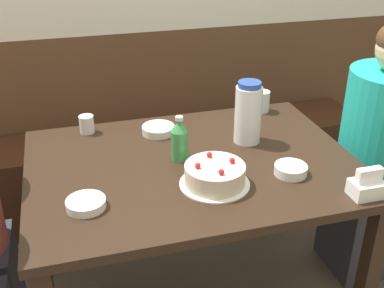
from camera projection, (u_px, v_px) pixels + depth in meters
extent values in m
cube|color=brown|center=(144.00, 113.00, 2.83)|extent=(4.80, 0.04, 0.97)
cube|color=#381E11|center=(153.00, 169.00, 2.76)|extent=(2.46, 0.38, 0.46)
cube|color=black|center=(192.00, 166.00, 1.83)|extent=(1.23, 0.89, 0.03)
cube|color=black|center=(367.00, 281.00, 1.79)|extent=(0.06, 0.06, 0.69)
cube|color=black|center=(50.00, 210.00, 2.20)|extent=(0.06, 0.06, 0.69)
cube|color=black|center=(277.00, 175.00, 2.47)|extent=(0.06, 0.06, 0.69)
cylinder|color=white|center=(215.00, 184.00, 1.68)|extent=(0.25, 0.25, 0.01)
cylinder|color=beige|center=(215.00, 174.00, 1.66)|extent=(0.21, 0.21, 0.07)
sphere|color=red|center=(221.00, 172.00, 1.59)|extent=(0.02, 0.02, 0.02)
sphere|color=red|center=(232.00, 160.00, 1.65)|extent=(0.02, 0.02, 0.02)
sphere|color=red|center=(209.00, 155.00, 1.69)|extent=(0.02, 0.02, 0.02)
sphere|color=red|center=(198.00, 166.00, 1.62)|extent=(0.02, 0.02, 0.02)
cylinder|color=white|center=(248.00, 115.00, 1.92)|extent=(0.11, 0.11, 0.23)
cylinder|color=#28479E|center=(250.00, 85.00, 1.86)|extent=(0.09, 0.09, 0.02)
cylinder|color=#388E4C|center=(180.00, 145.00, 1.82)|extent=(0.07, 0.07, 0.12)
cone|color=#388E4C|center=(179.00, 126.00, 1.78)|extent=(0.07, 0.07, 0.05)
cylinder|color=silver|center=(179.00, 118.00, 1.77)|extent=(0.03, 0.03, 0.01)
cube|color=white|center=(367.00, 189.00, 1.60)|extent=(0.11, 0.08, 0.05)
cube|color=white|center=(369.00, 175.00, 1.58)|extent=(0.09, 0.03, 0.05)
cylinder|color=white|center=(86.00, 204.00, 1.55)|extent=(0.13, 0.13, 0.03)
cylinder|color=white|center=(158.00, 130.00, 2.03)|extent=(0.14, 0.14, 0.03)
cylinder|color=white|center=(291.00, 170.00, 1.73)|extent=(0.12, 0.12, 0.04)
cylinder|color=silver|center=(262.00, 101.00, 2.23)|extent=(0.07, 0.07, 0.10)
cylinder|color=silver|center=(87.00, 124.00, 2.03)|extent=(0.06, 0.06, 0.08)
cube|color=#33333D|center=(366.00, 225.00, 2.30)|extent=(0.34, 0.30, 0.45)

